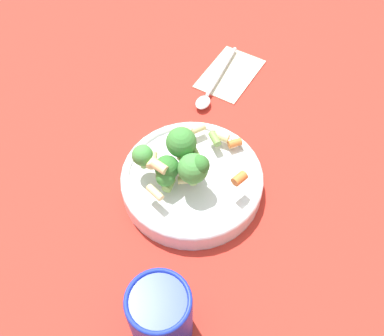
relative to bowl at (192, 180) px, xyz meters
name	(u,v)px	position (x,y,z in m)	size (l,w,h in m)	color
ground_plane	(192,187)	(0.00, 0.00, -0.02)	(3.00, 3.00, 0.00)	#B72D23
bowl	(192,180)	(0.00, 0.00, 0.00)	(0.23, 0.23, 0.04)	silver
pasta_salad	(180,159)	(0.01, 0.01, 0.06)	(0.17, 0.18, 0.08)	#8CB766
cup	(161,315)	(-0.09, 0.21, 0.04)	(0.08, 0.08, 0.11)	#192DAD
napkin	(230,73)	(0.08, -0.27, -0.02)	(0.09, 0.14, 0.01)	beige
spoon	(211,88)	(0.08, -0.20, -0.01)	(0.04, 0.19, 0.01)	silver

